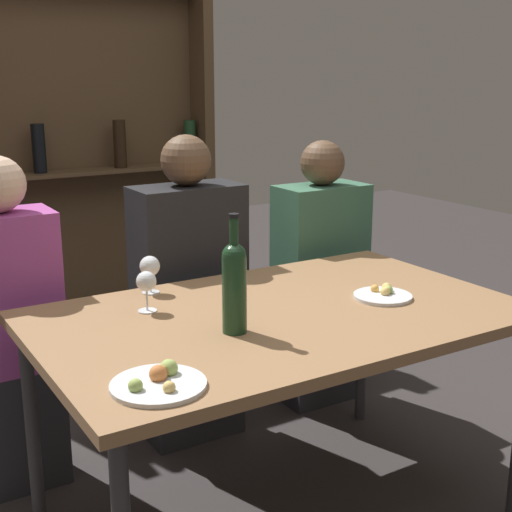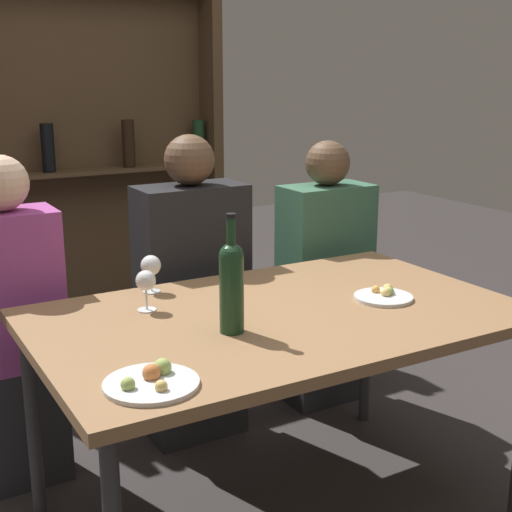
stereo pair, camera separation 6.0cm
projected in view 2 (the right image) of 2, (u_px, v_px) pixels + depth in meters
The scene contains 10 objects.
dining_table at pixel (278, 328), 2.25m from camera, with size 1.51×0.93×0.73m.
wine_rack_wall at pixel (85, 144), 3.78m from camera, with size 1.51×0.21×2.16m.
wine_bottle at pixel (232, 283), 2.03m from camera, with size 0.07×0.07×0.35m.
wine_glass_0 at pixel (146, 282), 2.23m from camera, with size 0.06×0.06×0.13m.
wine_glass_1 at pixel (151, 267), 2.41m from camera, with size 0.07×0.07×0.13m.
food_plate_0 at pixel (152, 381), 1.71m from camera, with size 0.23×0.23×0.05m.
food_plate_1 at pixel (384, 296), 2.37m from camera, with size 0.20×0.20×0.04m.
seated_person_left at pixel (14, 334), 2.51m from camera, with size 0.34×0.22×1.20m.
seated_person_center at pixel (193, 300), 2.84m from camera, with size 0.43×0.22×1.23m.
seated_person_right at pixel (325, 283), 3.16m from camera, with size 0.39×0.22×1.18m.
Camera 2 is at (-1.12, -1.80, 1.46)m, focal length 50.00 mm.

